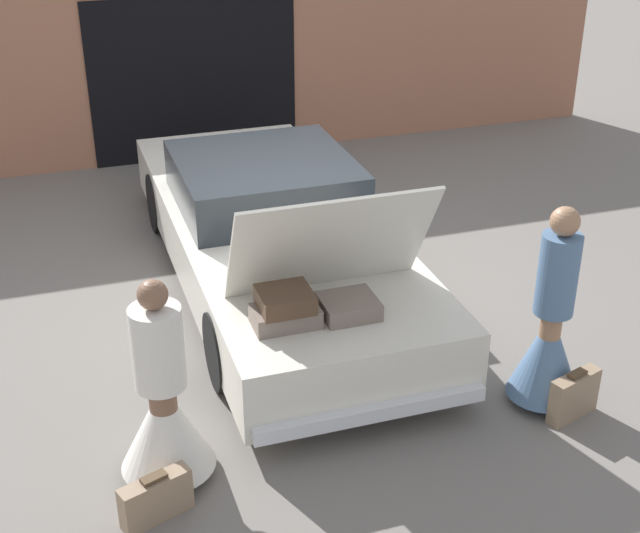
# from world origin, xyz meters

# --- Properties ---
(ground_plane) EXTENTS (40.00, 40.00, 0.00)m
(ground_plane) POSITION_xyz_m (0.00, 0.00, 0.00)
(ground_plane) COLOR slate
(garage_wall_back) EXTENTS (12.00, 0.14, 2.80)m
(garage_wall_back) POSITION_xyz_m (0.00, 3.99, 1.39)
(garage_wall_back) COLOR #9E664C
(garage_wall_back) RESTS_ON ground_plane
(car) EXTENTS (1.99, 5.48, 1.75)m
(car) POSITION_xyz_m (-0.00, 0.02, 0.57)
(car) COLOR silver
(car) RESTS_ON ground_plane
(person_left) EXTENTS (0.69, 0.69, 1.59)m
(person_left) POSITION_xyz_m (-1.52, -2.59, 0.56)
(person_left) COLOR brown
(person_left) RESTS_ON ground_plane
(person_right) EXTENTS (0.59, 0.59, 1.73)m
(person_right) POSITION_xyz_m (1.52, -2.65, 0.62)
(person_right) COLOR #997051
(person_right) RESTS_ON ground_plane
(suitcase_beside_left_person) EXTENTS (0.52, 0.30, 0.36)m
(suitcase_beside_left_person) POSITION_xyz_m (-1.68, -3.03, 0.17)
(suitcase_beside_left_person) COLOR #8C7259
(suitcase_beside_left_person) RESTS_ON ground_plane
(suitcase_beside_right_person) EXTENTS (0.48, 0.26, 0.42)m
(suitcase_beside_right_person) POSITION_xyz_m (1.64, -2.91, 0.20)
(suitcase_beside_right_person) COLOR #8C7259
(suitcase_beside_right_person) RESTS_ON ground_plane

